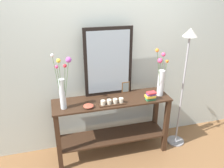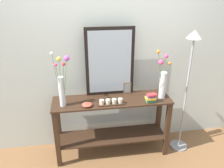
% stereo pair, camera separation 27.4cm
% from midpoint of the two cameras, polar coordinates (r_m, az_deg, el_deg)
% --- Properties ---
extents(ground_plane, '(7.00, 6.00, 0.02)m').
position_cam_midpoint_polar(ground_plane, '(3.30, -2.49, -16.53)').
color(ground_plane, brown).
extents(wall_back, '(6.40, 0.08, 2.70)m').
position_cam_midpoint_polar(wall_back, '(2.93, -4.37, 8.46)').
color(wall_back, beige).
rests_on(wall_back, ground).
extents(console_table, '(1.47, 0.40, 0.80)m').
position_cam_midpoint_polar(console_table, '(2.99, -2.66, -9.02)').
color(console_table, '#382316').
rests_on(console_table, ground).
extents(mirror_leaning, '(0.61, 0.03, 0.86)m').
position_cam_midpoint_polar(mirror_leaning, '(2.82, -3.62, 5.39)').
color(mirror_leaning, black).
rests_on(mirror_leaning, console_table).
extents(tall_vase_left, '(0.21, 0.22, 0.66)m').
position_cam_midpoint_polar(tall_vase_left, '(2.61, -15.19, -0.89)').
color(tall_vase_left, silver).
rests_on(tall_vase_left, console_table).
extents(vase_right, '(0.23, 0.23, 0.63)m').
position_cam_midpoint_polar(vase_right, '(2.89, 9.45, 1.25)').
color(vase_right, silver).
rests_on(vase_right, console_table).
extents(candle_tray, '(0.32, 0.09, 0.07)m').
position_cam_midpoint_polar(candle_tray, '(2.72, -2.86, -4.64)').
color(candle_tray, '#382316').
rests_on(candle_tray, console_table).
extents(picture_frame_small, '(0.10, 0.01, 0.15)m').
position_cam_midpoint_polar(picture_frame_small, '(2.99, 0.80, -0.87)').
color(picture_frame_small, brown).
rests_on(picture_frame_small, console_table).
extents(decorative_bowl, '(0.12, 0.12, 0.04)m').
position_cam_midpoint_polar(decorative_bowl, '(2.68, -8.81, -5.50)').
color(decorative_bowl, '#B24C38').
rests_on(decorative_bowl, console_table).
extents(book_stack, '(0.14, 0.09, 0.11)m').
position_cam_midpoint_polar(book_stack, '(2.82, 6.90, -3.06)').
color(book_stack, '#388E56').
rests_on(book_stack, console_table).
extents(floor_lamp, '(0.24, 0.24, 1.64)m').
position_cam_midpoint_polar(floor_lamp, '(3.00, 15.31, 3.24)').
color(floor_lamp, '#9E9EA3').
rests_on(floor_lamp, ground).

